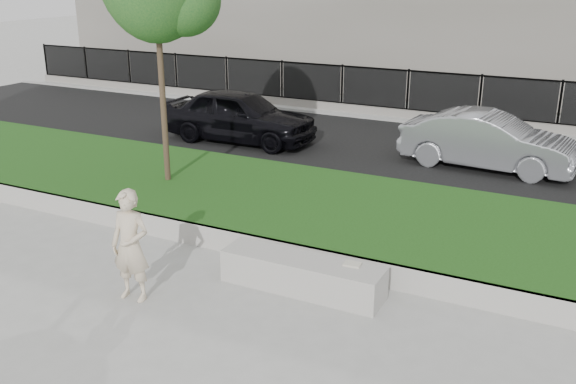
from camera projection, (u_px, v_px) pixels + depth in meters
The scene contains 11 objects.
ground at pixel (210, 281), 9.81m from camera, with size 90.00×90.00×0.00m, color gray.
grass_bank at pixel (297, 208), 12.27m from camera, with size 34.00×4.00×0.40m, color #183A0E.
grass_kerb at pixel (245, 245), 10.62m from camera, with size 34.00×0.08×0.40m, color gray.
street at pixel (389, 149), 16.96m from camera, with size 34.00×7.00×0.04m, color black.
far_pavement at pixel (433, 115), 20.73m from camera, with size 34.00×3.00×0.12m, color gray.
iron_fence at pixel (426, 105), 19.73m from camera, with size 32.00×0.30×1.50m.
stone_bench at pixel (302, 274), 9.48m from camera, with size 2.47×0.62×0.50m, color gray.
man at pixel (131, 246), 9.05m from camera, with size 0.60×0.40×1.65m, color beige.
book at pixel (352, 264), 9.20m from camera, with size 0.24×0.18×0.03m, color beige.
car_dark at pixel (240, 115), 17.38m from camera, with size 1.70×4.22×1.44m, color black.
car_silver at pixel (488, 141), 15.04m from camera, with size 1.40×4.02×1.32m, color gray.
Camera 1 is at (5.05, -7.31, 4.53)m, focal length 40.00 mm.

